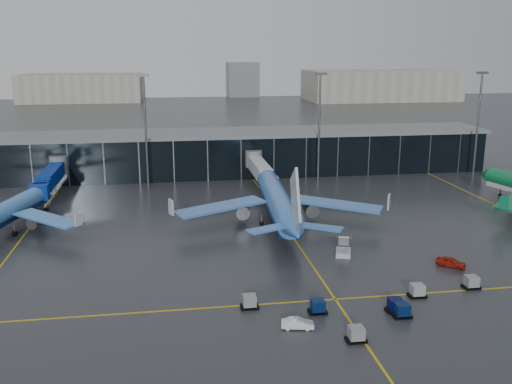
{
  "coord_description": "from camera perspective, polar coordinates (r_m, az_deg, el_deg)",
  "views": [
    {
      "loc": [
        -10.2,
        -79.24,
        30.81
      ],
      "look_at": [
        5.0,
        18.0,
        6.0
      ],
      "focal_mm": 40.0,
      "sensor_mm": 36.0,
      "label": 1
    }
  ],
  "objects": [
    {
      "name": "ground",
      "position": [
        85.63,
        -1.46,
        -6.94
      ],
      "size": [
        600.0,
        600.0,
        0.0
      ],
      "primitive_type": "plane",
      "color": "#282B2D",
      "rests_on": "ground"
    },
    {
      "name": "terminal_pier",
      "position": [
        143.87,
        -4.69,
        3.94
      ],
      "size": [
        142.0,
        17.0,
        10.7
      ],
      "color": "black",
      "rests_on": "ground"
    },
    {
      "name": "jet_bridges",
      "position": [
        127.45,
        -19.9,
        1.4
      ],
      "size": [
        94.0,
        27.5,
        7.2
      ],
      "color": "#595B60",
      "rests_on": "ground"
    },
    {
      "name": "flood_masts",
      "position": [
        131.24,
        -2.17,
        6.7
      ],
      "size": [
        203.0,
        0.5,
        25.5
      ],
      "color": "#595B60",
      "rests_on": "ground"
    },
    {
      "name": "distant_hangars",
      "position": [
        355.14,
        0.9,
        10.59
      ],
      "size": [
        260.0,
        71.0,
        22.0
      ],
      "color": "#B2AD99",
      "rests_on": "ground"
    },
    {
      "name": "taxi_lines",
      "position": [
        97.11,
        3.6,
        -4.37
      ],
      "size": [
        220.0,
        120.0,
        0.02
      ],
      "color": "gold",
      "rests_on": "ground"
    },
    {
      "name": "airliner_arkefly",
      "position": [
        106.4,
        -23.98,
        -0.83
      ],
      "size": [
        39.68,
        42.85,
        11.09
      ],
      "primitive_type": null,
      "rotation": [
        0.0,
        0.0,
        -0.25
      ],
      "color": "#438ADC",
      "rests_on": "ground"
    },
    {
      "name": "airliner_klm_near",
      "position": [
        101.94,
        2.17,
        0.54
      ],
      "size": [
        41.83,
        46.9,
        13.68
      ],
      "primitive_type": null,
      "rotation": [
        0.0,
        0.0,
        -0.06
      ],
      "color": "#3D76CA",
      "rests_on": "ground"
    },
    {
      "name": "baggage_carts",
      "position": [
        71.75,
        11.76,
        -10.93
      ],
      "size": [
        32.07,
        12.73,
        1.7
      ],
      "color": "black",
      "rests_on": "ground"
    },
    {
      "name": "mobile_airstair",
      "position": [
        88.8,
        8.73,
        -5.8
      ],
      "size": [
        3.09,
        3.73,
        3.45
      ],
      "rotation": [
        0.0,
        0.0,
        -0.32
      ],
      "color": "silver",
      "rests_on": "ground"
    },
    {
      "name": "service_van_red",
      "position": [
        88.02,
        18.92,
        -6.65
      ],
      "size": [
        4.22,
        4.07,
        1.43
      ],
      "primitive_type": "imported",
      "rotation": [
        0.0,
        0.0,
        0.83
      ],
      "color": "#A11A0C",
      "rests_on": "ground"
    },
    {
      "name": "service_van_white",
      "position": [
        66.32,
        4.19,
        -12.97
      ],
      "size": [
        3.9,
        1.97,
        1.23
      ],
      "primitive_type": "imported",
      "rotation": [
        0.0,
        0.0,
        1.38
      ],
      "color": "white",
      "rests_on": "ground"
    }
  ]
}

